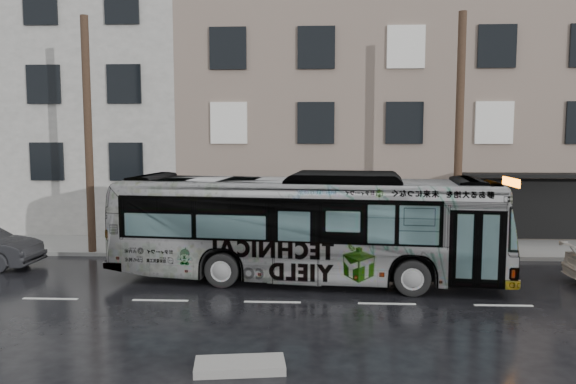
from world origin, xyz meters
The scene contains 8 objects.
ground centered at (0.00, 0.00, 0.00)m, with size 120.00×120.00×0.00m, color black.
sidewalk centered at (0.00, 4.90, 0.07)m, with size 90.00×3.60×0.15m, color gray.
building_taupe centered at (5.00, 12.70, 5.50)m, with size 20.00×12.00×11.00m, color #78685C.
utility_pole_front centered at (6.50, 3.30, 4.65)m, with size 0.30×0.30×9.00m, color #402E20.
utility_pole_rear centered at (-7.50, 3.30, 4.65)m, with size 0.30×0.30×9.00m, color #402E20.
sign_post centered at (7.60, 3.30, 1.35)m, with size 0.06×0.06×2.40m, color slate.
bus centered at (0.89, -0.02, 1.75)m, with size 2.94×12.56×3.50m, color #B2B2B2.
slush_pile centered at (-0.30, -7.09, 0.09)m, with size 1.80×0.80×0.18m, color gray.
Camera 1 is at (1.19, -17.85, 4.70)m, focal length 35.00 mm.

